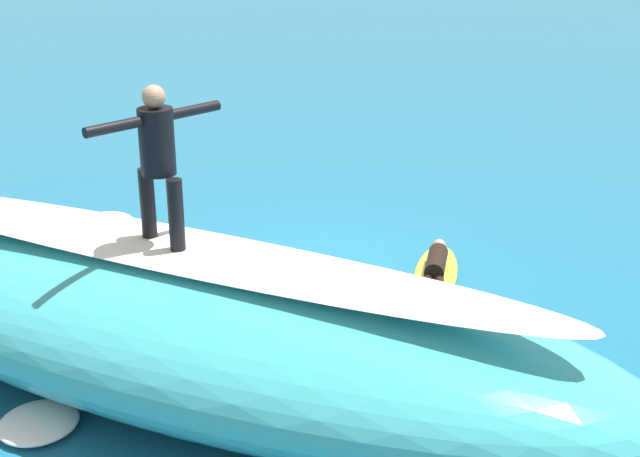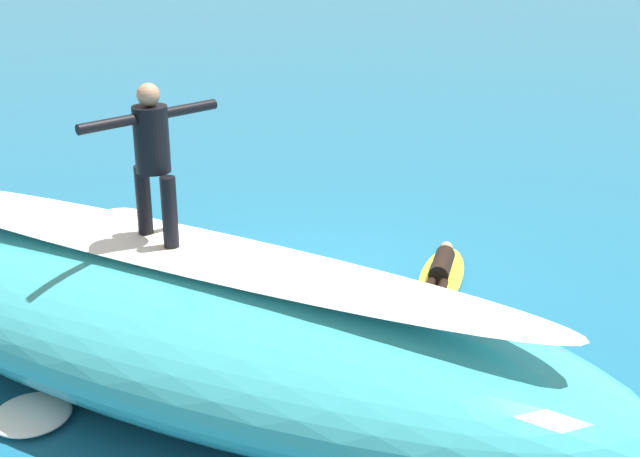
{
  "view_description": "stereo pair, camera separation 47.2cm",
  "coord_description": "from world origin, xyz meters",
  "views": [
    {
      "loc": [
        -3.42,
        9.93,
        4.89
      ],
      "look_at": [
        -0.45,
        1.05,
        1.21
      ],
      "focal_mm": 49.28,
      "sensor_mm": 36.0,
      "label": 1
    },
    {
      "loc": [
        -3.87,
        9.77,
        4.89
      ],
      "look_at": [
        -0.45,
        1.05,
        1.21
      ],
      "focal_mm": 49.28,
      "sensor_mm": 36.0,
      "label": 2
    }
  ],
  "objects": [
    {
      "name": "surfer_paddling",
      "position": [
        -1.51,
        -0.59,
        0.19
      ],
      "size": [
        0.43,
        1.55,
        0.28
      ],
      "rotation": [
        0.0,
        0.0,
        -1.45
      ],
      "color": "black",
      "rests_on": "surfboard_paddling"
    },
    {
      "name": "foam_patch_near",
      "position": [
        3.73,
        -0.97,
        0.05
      ],
      "size": [
        0.96,
        0.97,
        0.1
      ],
      "primitive_type": "ellipsoid",
      "rotation": [
        0.0,
        0.0,
        1.42
      ],
      "color": "white",
      "rests_on": "ground_plane"
    },
    {
      "name": "wave_foam_lip",
      "position": [
        0.43,
        2.82,
        1.54
      ],
      "size": [
        8.23,
        2.09,
        0.08
      ],
      "primitive_type": "ellipsoid",
      "rotation": [
        0.0,
        0.0,
        -0.13
      ],
      "color": "white",
      "rests_on": "wave_crest"
    },
    {
      "name": "surfboard_riding",
      "position": [
        0.6,
        2.8,
        1.54
      ],
      "size": [
        1.89,
        1.31,
        0.08
      ],
      "primitive_type": "ellipsoid",
      "rotation": [
        0.0,
        0.0,
        -0.47
      ],
      "color": "#EAE5C6",
      "rests_on": "wave_crest"
    },
    {
      "name": "ground_plane",
      "position": [
        0.0,
        0.0,
        0.0
      ],
      "size": [
        120.0,
        120.0,
        0.0
      ],
      "primitive_type": "plane",
      "color": "#196084"
    },
    {
      "name": "foam_patch_mid",
      "position": [
        1.41,
        4.0,
        0.08
      ],
      "size": [
        0.81,
        0.85,
        0.15
      ],
      "primitive_type": "ellipsoid",
      "rotation": [
        0.0,
        0.0,
        1.64
      ],
      "color": "white",
      "rests_on": "ground_plane"
    },
    {
      "name": "wave_crest",
      "position": [
        0.43,
        2.82,
        0.75
      ],
      "size": [
        9.91,
        4.22,
        1.5
      ],
      "primitive_type": "ellipsoid",
      "rotation": [
        0.0,
        0.0,
        -0.13
      ],
      "color": "teal",
      "rests_on": "ground_plane"
    },
    {
      "name": "surfer_riding",
      "position": [
        0.6,
        2.8,
        2.5
      ],
      "size": [
        0.76,
        1.38,
        1.58
      ],
      "rotation": [
        0.0,
        0.0,
        -0.47
      ],
      "color": "black",
      "rests_on": "surfboard_riding"
    },
    {
      "name": "surfboard_paddling",
      "position": [
        -1.49,
        -0.7,
        0.04
      ],
      "size": [
        0.8,
        2.06,
        0.07
      ],
      "primitive_type": "ellipsoid",
      "rotation": [
        0.0,
        0.0,
        -1.45
      ],
      "color": "yellow",
      "rests_on": "ground_plane"
    }
  ]
}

